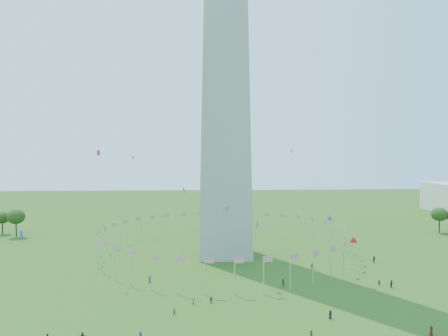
# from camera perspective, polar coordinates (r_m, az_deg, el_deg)

# --- Properties ---
(ground) EXTENTS (600.00, 600.00, 0.00)m
(ground) POSITION_cam_1_polar(r_m,az_deg,el_deg) (96.95, 1.90, -18.16)
(ground) COLOR #264C11
(ground) RESTS_ON ground
(flag_ring) EXTENTS (80.24, 80.24, 9.00)m
(flag_ring) POSITION_cam_1_polar(r_m,az_deg,el_deg) (143.82, 0.09, -9.60)
(flag_ring) COLOR silver
(flag_ring) RESTS_ON ground
(crowd) EXTENTS (90.80, 65.75, 2.03)m
(crowd) POSITION_cam_1_polar(r_m,az_deg,el_deg) (98.69, 11.65, -17.29)
(crowd) COLOR black
(crowd) RESTS_ON ground
(kites_aloft) EXTENTS (129.52, 72.88, 36.89)m
(kites_aloft) POSITION_cam_1_polar(r_m,az_deg,el_deg) (116.57, 3.15, -4.66)
(kites_aloft) COLOR red
(kites_aloft) RESTS_ON ground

